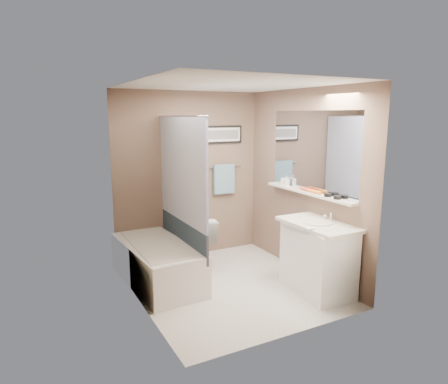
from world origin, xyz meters
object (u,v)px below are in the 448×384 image
bathtub (157,263)px  candle_bowl_far (328,195)px  vanity (317,259)px  glass_jar (284,182)px  hair_brush_back (307,190)px  soap_bottle (286,181)px  toilet (200,240)px  hair_brush_front (315,192)px  candle_bowl_near (337,197)px

bathtub → candle_bowl_far: (1.79, -1.03, 0.89)m
vanity → glass_jar: size_ratio=9.00×
bathtub → hair_brush_back: hair_brush_back is taller
bathtub → glass_jar: glass_jar is taller
soap_bottle → candle_bowl_far: bearing=-90.0°
candle_bowl_far → toilet: bearing=128.0°
toilet → vanity: 1.68m
hair_brush_back → glass_jar: (0.00, 0.51, 0.03)m
vanity → soap_bottle: (0.19, 0.90, 0.79)m
candle_bowl_far → hair_brush_front: bearing=90.0°
glass_jar → hair_brush_back: bearing=-90.0°
toilet → hair_brush_front: size_ratio=3.22×
hair_brush_back → glass_jar: 0.51m
vanity → hair_brush_front: (0.19, 0.31, 0.74)m
vanity → soap_bottle: bearing=84.5°
hair_brush_front → glass_jar: glass_jar is taller
bathtub → soap_bottle: size_ratio=10.66×
candle_bowl_near → hair_brush_front: size_ratio=0.41×
vanity → glass_jar: 1.24m
hair_brush_back → glass_jar: bearing=90.0°
candle_bowl_far → glass_jar: glass_jar is taller
vanity → candle_bowl_near: (0.19, -0.08, 0.73)m
toilet → vanity: (0.87, -1.43, 0.05)m
candle_bowl_far → hair_brush_front: hair_brush_front is taller
vanity → glass_jar: glass_jar is taller
candle_bowl_near → soap_bottle: bearing=90.0°
hair_brush_front → candle_bowl_far: bearing=-90.0°
vanity → hair_brush_front: 0.82m
vanity → soap_bottle: 1.21m
bathtub → vanity: (1.60, -1.11, 0.15)m
hair_brush_front → glass_jar: (0.00, 0.64, 0.03)m
hair_brush_front → soap_bottle: (0.00, 0.58, 0.05)m
candle_bowl_near → soap_bottle: (0.00, 0.98, 0.05)m
toilet → hair_brush_back: 1.64m
bathtub → toilet: bearing=20.4°
hair_brush_back → toilet: bearing=137.2°
candle_bowl_far → hair_brush_front: (0.00, 0.24, 0.00)m
toilet → glass_jar: 1.42m
hair_brush_back → bathtub: bearing=159.9°
bathtub → hair_brush_back: size_ratio=6.82×
bathtub → candle_bowl_far: 2.24m
glass_jar → toilet: bearing=155.8°
bathtub → vanity: size_ratio=1.67×
candle_bowl_far → glass_jar: size_ratio=0.90×
candle_bowl_near → soap_bottle: 0.98m
candle_bowl_near → hair_brush_back: (0.00, 0.53, 0.00)m
bathtub → candle_bowl_near: (1.79, -1.19, 0.89)m
candle_bowl_far → soap_bottle: 0.82m
toilet → candle_bowl_far: (1.06, -1.35, 0.78)m
candle_bowl_near → soap_bottle: size_ratio=0.64×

